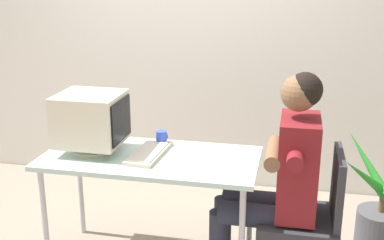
# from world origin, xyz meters

# --- Properties ---
(wall_back) EXTENTS (8.00, 0.10, 3.00)m
(wall_back) POSITION_xyz_m (0.30, 1.40, 1.50)
(wall_back) COLOR silver
(wall_back) RESTS_ON ground_plane
(desk) EXTENTS (1.34, 0.64, 0.75)m
(desk) POSITION_xyz_m (0.00, 0.00, 0.68)
(desk) COLOR #B7B7BC
(desk) RESTS_ON ground_plane
(crt_monitor) EXTENTS (0.40, 0.37, 0.37)m
(crt_monitor) POSITION_xyz_m (-0.38, 0.01, 0.96)
(crt_monitor) COLOR beige
(crt_monitor) RESTS_ON desk
(keyboard) EXTENTS (0.20, 0.45, 0.03)m
(keyboard) POSITION_xyz_m (-0.01, 0.02, 0.76)
(keyboard) COLOR beige
(keyboard) RESTS_ON desk
(office_chair) EXTENTS (0.45, 0.45, 0.87)m
(office_chair) POSITION_xyz_m (0.98, -0.05, 0.49)
(office_chair) COLOR #4C4C51
(office_chair) RESTS_ON ground_plane
(person_seated) EXTENTS (0.73, 0.58, 1.32)m
(person_seated) POSITION_xyz_m (0.79, -0.05, 0.72)
(person_seated) COLOR maroon
(person_seated) RESTS_ON ground_plane
(potted_plant) EXTENTS (0.74, 0.78, 0.80)m
(potted_plant) POSITION_xyz_m (1.48, 0.52, 0.29)
(potted_plant) COLOR #4C4C51
(potted_plant) RESTS_ON ground_plane
(desk_mug) EXTENTS (0.07, 0.08, 0.10)m
(desk_mug) POSITION_xyz_m (0.02, 0.21, 0.79)
(desk_mug) COLOR blue
(desk_mug) RESTS_ON desk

